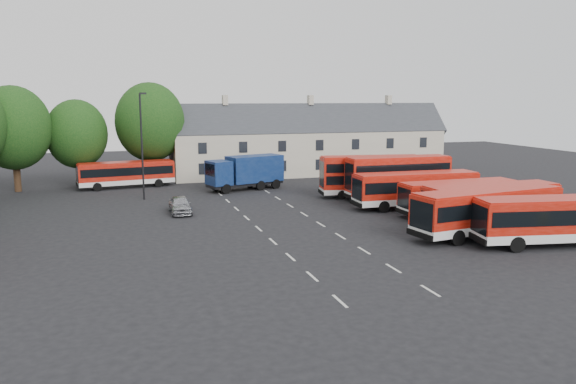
% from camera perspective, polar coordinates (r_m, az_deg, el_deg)
% --- Properties ---
extents(ground, '(140.00, 140.00, 0.00)m').
position_cam_1_polar(ground, '(40.60, -2.30, -4.36)').
color(ground, black).
rests_on(ground, ground).
extents(lane_markings, '(5.15, 33.80, 0.01)m').
position_cam_1_polar(lane_markings, '(43.14, 0.22, -3.51)').
color(lane_markings, beige).
rests_on(lane_markings, ground).
extents(terrace_houses, '(35.70, 7.13, 10.06)m').
position_cam_1_polar(terrace_houses, '(72.47, 2.26, 4.89)').
color(terrace_houses, beige).
rests_on(terrace_houses, ground).
extents(bus_row_a, '(11.84, 4.55, 3.27)m').
position_cam_1_polar(bus_row_a, '(41.37, 26.01, -2.29)').
color(bus_row_a, silver).
rests_on(bus_row_a, ground).
extents(bus_row_b, '(12.13, 4.38, 3.35)m').
position_cam_1_polar(bus_row_b, '(42.35, 19.63, -1.54)').
color(bus_row_b, silver).
rests_on(bus_row_b, ground).
extents(bus_row_c, '(11.04, 2.57, 3.12)m').
position_cam_1_polar(bus_row_c, '(46.45, 19.92, -0.79)').
color(bus_row_c, silver).
rests_on(bus_row_c, ground).
extents(bus_row_d, '(10.29, 2.53, 2.90)m').
position_cam_1_polar(bus_row_d, '(48.99, 16.91, -0.28)').
color(bus_row_d, silver).
rests_on(bus_row_d, ground).
extents(bus_row_e, '(11.36, 3.00, 3.19)m').
position_cam_1_polar(bus_row_e, '(51.28, 12.86, 0.52)').
color(bus_row_e, silver).
rests_on(bus_row_e, ground).
extents(bus_dd_south, '(10.25, 2.42, 4.20)m').
position_cam_1_polar(bus_dd_south, '(55.01, 11.12, 1.68)').
color(bus_dd_south, silver).
rests_on(bus_dd_south, ground).
extents(bus_dd_north, '(10.20, 3.68, 4.09)m').
position_cam_1_polar(bus_dd_north, '(56.18, 8.43, 1.86)').
color(bus_dd_north, silver).
rests_on(bus_dd_north, ground).
extents(bus_north, '(10.33, 3.70, 2.86)m').
position_cam_1_polar(bus_north, '(63.80, -16.10, 1.95)').
color(bus_north, silver).
rests_on(bus_north, ground).
extents(box_truck, '(8.66, 4.81, 3.62)m').
position_cam_1_polar(box_truck, '(60.09, -4.28, 2.15)').
color(box_truck, black).
rests_on(box_truck, ground).
extents(silver_car, '(1.76, 4.33, 1.47)m').
position_cam_1_polar(silver_car, '(48.74, -10.91, -1.28)').
color(silver_car, '#A1A3A9').
rests_on(silver_car, ground).
extents(lamppost, '(0.71, 0.41, 10.25)m').
position_cam_1_polar(lamppost, '(55.50, -14.61, 4.82)').
color(lamppost, black).
rests_on(lamppost, ground).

